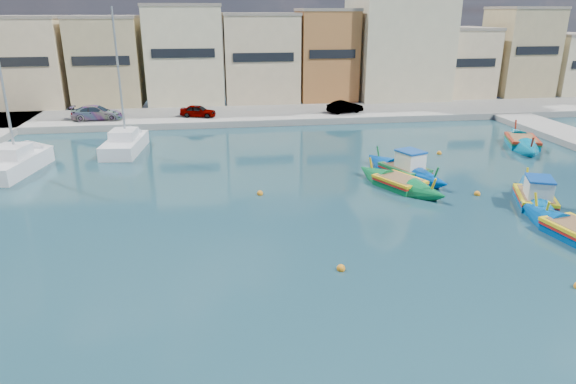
{
  "coord_description": "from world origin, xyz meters",
  "views": [
    {
      "loc": [
        -11.27,
        -18.33,
        10.14
      ],
      "look_at": [
        -7.65,
        6.0,
        1.4
      ],
      "focal_mm": 32.0,
      "sensor_mm": 36.0,
      "label": 1
    }
  ],
  "objects_px": {
    "luzzu_blue_cabin": "(405,171)",
    "yacht_midnorth": "(28,158)",
    "luzzu_turquoise_cabin": "(535,199)",
    "church_block": "(398,26)",
    "yacht_north": "(131,140)",
    "luzzu_green": "(399,184)",
    "luzzu_cyan_mid": "(522,143)"
  },
  "relations": [
    {
      "from": "luzzu_blue_cabin",
      "to": "yacht_midnorth",
      "type": "distance_m",
      "value": 25.7
    },
    {
      "from": "luzzu_blue_cabin",
      "to": "luzzu_turquoise_cabin",
      "type": "bearing_deg",
      "value": -49.37
    },
    {
      "from": "church_block",
      "to": "yacht_north",
      "type": "height_order",
      "value": "church_block"
    },
    {
      "from": "luzzu_green",
      "to": "yacht_midnorth",
      "type": "bearing_deg",
      "value": 160.31
    },
    {
      "from": "luzzu_cyan_mid",
      "to": "yacht_midnorth",
      "type": "bearing_deg",
      "value": 179.59
    },
    {
      "from": "luzzu_turquoise_cabin",
      "to": "luzzu_cyan_mid",
      "type": "bearing_deg",
      "value": 60.94
    },
    {
      "from": "yacht_midnorth",
      "to": "luzzu_cyan_mid",
      "type": "bearing_deg",
      "value": -0.41
    },
    {
      "from": "church_block",
      "to": "yacht_midnorth",
      "type": "bearing_deg",
      "value": -147.31
    },
    {
      "from": "luzzu_turquoise_cabin",
      "to": "luzzu_blue_cabin",
      "type": "relative_size",
      "value": 1.04
    },
    {
      "from": "church_block",
      "to": "luzzu_blue_cabin",
      "type": "xyz_separation_m",
      "value": [
        -9.13,
        -28.12,
        -8.08
      ]
    },
    {
      "from": "church_block",
      "to": "luzzu_turquoise_cabin",
      "type": "distance_m",
      "value": 35.34
    },
    {
      "from": "luzzu_green",
      "to": "yacht_north",
      "type": "xyz_separation_m",
      "value": [
        -17.45,
        12.96,
        0.2
      ]
    },
    {
      "from": "yacht_north",
      "to": "church_block",
      "type": "bearing_deg",
      "value": 32.07
    },
    {
      "from": "luzzu_cyan_mid",
      "to": "luzzu_green",
      "type": "relative_size",
      "value": 1.23
    },
    {
      "from": "church_block",
      "to": "luzzu_blue_cabin",
      "type": "height_order",
      "value": "church_block"
    },
    {
      "from": "luzzu_blue_cabin",
      "to": "yacht_midnorth",
      "type": "height_order",
      "value": "yacht_midnorth"
    },
    {
      "from": "yacht_midnorth",
      "to": "church_block",
      "type": "bearing_deg",
      "value": 32.69
    },
    {
      "from": "church_block",
      "to": "yacht_midnorth",
      "type": "height_order",
      "value": "church_block"
    },
    {
      "from": "luzzu_cyan_mid",
      "to": "yacht_north",
      "type": "bearing_deg",
      "value": 171.2
    },
    {
      "from": "luzzu_cyan_mid",
      "to": "church_block",
      "type": "bearing_deg",
      "value": 97.14
    },
    {
      "from": "luzzu_blue_cabin",
      "to": "yacht_north",
      "type": "distance_m",
      "value": 21.5
    },
    {
      "from": "church_block",
      "to": "luzzu_cyan_mid",
      "type": "xyz_separation_m",
      "value": [
        2.77,
        -22.11,
        -8.14
      ]
    },
    {
      "from": "luzzu_turquoise_cabin",
      "to": "luzzu_cyan_mid",
      "type": "relative_size",
      "value": 0.92
    },
    {
      "from": "luzzu_turquoise_cabin",
      "to": "luzzu_blue_cabin",
      "type": "bearing_deg",
      "value": 130.63
    },
    {
      "from": "church_block",
      "to": "luzzu_blue_cabin",
      "type": "relative_size",
      "value": 2.44
    },
    {
      "from": "yacht_north",
      "to": "yacht_midnorth",
      "type": "distance_m",
      "value": 7.71
    },
    {
      "from": "luzzu_cyan_mid",
      "to": "luzzu_green",
      "type": "bearing_deg",
      "value": -147.81
    },
    {
      "from": "church_block",
      "to": "luzzu_green",
      "type": "distance_m",
      "value": 33.07
    },
    {
      "from": "luzzu_green",
      "to": "luzzu_blue_cabin",
      "type": "bearing_deg",
      "value": 62.1
    },
    {
      "from": "luzzu_turquoise_cabin",
      "to": "luzzu_blue_cabin",
      "type": "height_order",
      "value": "luzzu_blue_cabin"
    },
    {
      "from": "church_block",
      "to": "luzzu_cyan_mid",
      "type": "bearing_deg",
      "value": -82.86
    },
    {
      "from": "luzzu_green",
      "to": "yacht_midnorth",
      "type": "distance_m",
      "value": 25.22
    }
  ]
}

